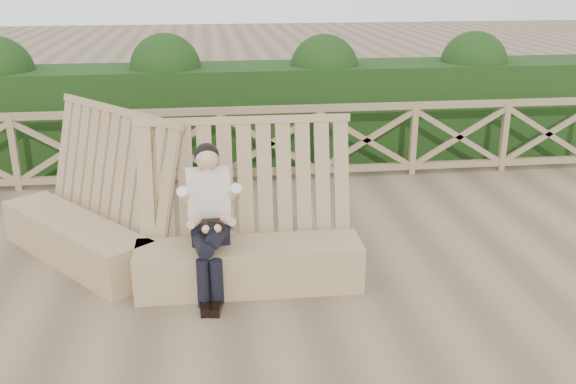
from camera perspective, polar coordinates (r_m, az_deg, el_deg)
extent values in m
plane|color=brown|center=(6.31, 1.80, -8.89)|extent=(60.00, 60.00, 0.00)
cube|color=#866E4C|center=(7.21, -18.30, -4.06)|extent=(1.78, 2.00, 0.47)
cube|color=#866E4C|center=(7.13, -16.91, 0.78)|extent=(1.74, 1.96, 1.58)
cube|color=#866E4C|center=(6.31, -3.45, -6.53)|extent=(2.19, 0.53, 0.47)
cube|color=#866E4C|center=(6.33, -3.70, -0.77)|extent=(2.19, 0.48, 1.58)
cube|color=black|center=(6.25, -6.94, -3.42)|extent=(0.38, 0.28, 0.22)
cube|color=beige|center=(6.17, -7.10, -0.30)|extent=(0.42, 0.31, 0.53)
sphere|color=tan|center=(6.00, -7.22, 2.99)|extent=(0.22, 0.22, 0.21)
sphere|color=black|center=(6.03, -7.25, 3.27)|extent=(0.24, 0.24, 0.23)
cylinder|color=black|center=(6.06, -7.67, -4.42)|extent=(0.17, 0.47, 0.15)
cylinder|color=black|center=(6.06, -6.18, -3.64)|extent=(0.17, 0.48, 0.17)
cylinder|color=black|center=(6.00, -7.52, -8.12)|extent=(0.13, 0.13, 0.47)
cylinder|color=black|center=(5.99, -6.34, -8.13)|extent=(0.13, 0.13, 0.47)
cube|color=black|center=(6.01, -7.39, -10.15)|extent=(0.10, 0.25, 0.08)
cube|color=black|center=(6.00, -6.40, -10.19)|extent=(0.10, 0.25, 0.08)
cube|color=black|center=(6.04, -6.68, -3.19)|extent=(0.22, 0.13, 0.14)
cube|color=black|center=(5.87, -6.80, -3.26)|extent=(0.07, 0.09, 0.12)
cube|color=olive|center=(9.22, -1.61, 7.34)|extent=(10.10, 0.07, 0.10)
cube|color=olive|center=(9.46, -1.55, 1.83)|extent=(10.10, 0.07, 0.10)
cube|color=black|center=(10.45, -2.27, 7.11)|extent=(12.00, 1.20, 1.50)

